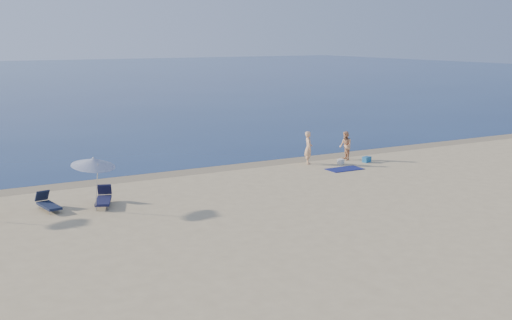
# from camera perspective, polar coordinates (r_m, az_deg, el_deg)

# --- Properties ---
(sea) EXTENTS (240.00, 160.00, 0.01)m
(sea) POSITION_cam_1_polar(r_m,az_deg,el_deg) (112.18, -21.61, 6.68)
(sea) COLOR #0C2048
(sea) RESTS_ON ground
(wet_sand_strip) EXTENTS (240.00, 1.60, 0.00)m
(wet_sand_strip) POSITION_cam_1_polar(r_m,az_deg,el_deg) (34.70, -2.43, -0.65)
(wet_sand_strip) COLOR #847254
(wet_sand_strip) RESTS_ON ground
(person_left) EXTENTS (0.68, 0.79, 1.83)m
(person_left) POSITION_cam_1_polar(r_m,az_deg,el_deg) (35.51, 4.69, 1.09)
(person_left) COLOR #DFA77D
(person_left) RESTS_ON ground
(person_right) EXTENTS (0.82, 0.94, 1.64)m
(person_right) POSITION_cam_1_polar(r_m,az_deg,el_deg) (36.94, 7.97, 1.27)
(person_right) COLOR tan
(person_right) RESTS_ON ground
(beach_towel) EXTENTS (1.93, 1.09, 0.03)m
(beach_towel) POSITION_cam_1_polar(r_m,az_deg,el_deg) (34.46, 7.88, -0.80)
(beach_towel) COLOR #0F144D
(beach_towel) RESTS_ON ground
(white_bag) EXTENTS (0.41, 0.38, 0.28)m
(white_bag) POSITION_cam_1_polar(r_m,az_deg,el_deg) (35.81, 7.54, -0.14)
(white_bag) COLOR silver
(white_bag) RESTS_ON ground
(blue_cooler) EXTENTS (0.51, 0.41, 0.32)m
(blue_cooler) POSITION_cam_1_polar(r_m,az_deg,el_deg) (36.55, 9.81, 0.05)
(blue_cooler) COLOR #1B5E97
(blue_cooler) RESTS_ON ground
(umbrella_near) EXTENTS (2.31, 2.33, 2.33)m
(umbrella_near) POSITION_cam_1_polar(r_m,az_deg,el_deg) (26.62, -14.25, -0.20)
(umbrella_near) COLOR silver
(umbrella_near) RESTS_ON ground
(lounger_left) EXTENTS (0.80, 1.73, 0.73)m
(lounger_left) POSITION_cam_1_polar(r_m,az_deg,el_deg) (27.51, -18.01, -3.73)
(lounger_left) COLOR #121A32
(lounger_left) RESTS_ON ground
(lounger_right) EXTENTS (1.17, 1.87, 0.79)m
(lounger_right) POSITION_cam_1_polar(r_m,az_deg,el_deg) (27.66, -13.40, -3.36)
(lounger_right) COLOR #15173B
(lounger_right) RESTS_ON ground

